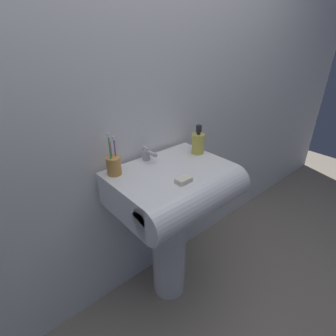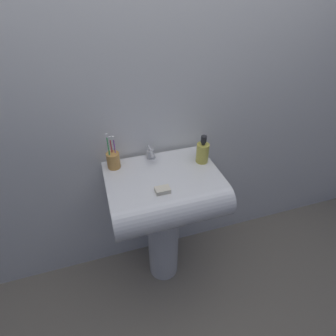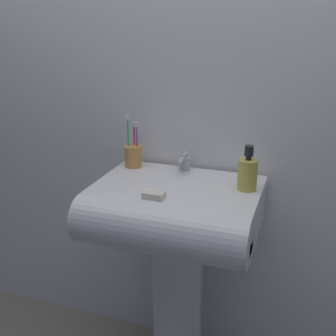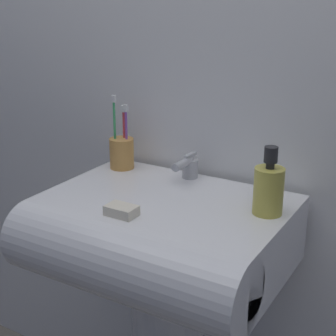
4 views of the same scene
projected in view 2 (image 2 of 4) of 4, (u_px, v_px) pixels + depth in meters
ground_plane at (164, 268)px, 1.97m from camera, size 6.00×6.00×0.00m
wall_back at (149, 104)px, 1.44m from camera, size 5.00×0.05×2.40m
sink_pedestal at (163, 237)px, 1.75m from camera, size 0.21×0.21×0.72m
sink_basin at (165, 193)px, 1.43m from camera, size 0.62×0.49×0.18m
faucet at (151, 154)px, 1.52m from camera, size 0.04×0.11×0.07m
toothbrush_cup at (113, 160)px, 1.44m from camera, size 0.07×0.07×0.22m
soap_bottle at (203, 152)px, 1.48m from camera, size 0.07×0.07×0.17m
bar_soap at (163, 190)px, 1.30m from camera, size 0.07×0.05×0.02m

